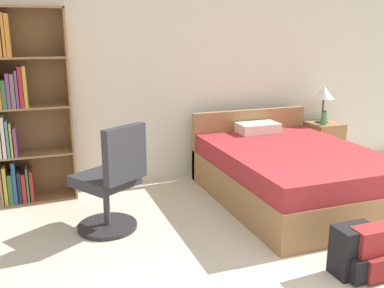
# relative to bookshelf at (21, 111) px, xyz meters

# --- Properties ---
(wall_back) EXTENTS (9.00, 0.06, 2.60)m
(wall_back) POSITION_rel_bookshelf_xyz_m (1.94, 0.24, 0.31)
(wall_back) COLOR silver
(wall_back) RESTS_ON ground_plane
(bookshelf) EXTENTS (0.77, 0.33, 2.04)m
(bookshelf) POSITION_rel_bookshelf_xyz_m (0.00, 0.00, 0.00)
(bookshelf) COLOR olive
(bookshelf) RESTS_ON ground_plane
(bed) EXTENTS (1.54, 2.10, 0.84)m
(bed) POSITION_rel_bookshelf_xyz_m (2.69, -0.96, -0.69)
(bed) COLOR olive
(bed) RESTS_ON ground_plane
(office_chair) EXTENTS (0.68, 0.72, 1.02)m
(office_chair) POSITION_rel_bookshelf_xyz_m (0.73, -1.08, -0.53)
(office_chair) COLOR #232326
(office_chair) RESTS_ON ground_plane
(nightstand) EXTENTS (0.41, 0.47, 0.62)m
(nightstand) POSITION_rel_bookshelf_xyz_m (3.76, -0.09, -0.68)
(nightstand) COLOR olive
(nightstand) RESTS_ON ground_plane
(table_lamp) EXTENTS (0.26, 0.26, 0.49)m
(table_lamp) POSITION_rel_bookshelf_xyz_m (3.74, -0.07, 0.01)
(table_lamp) COLOR #333333
(table_lamp) RESTS_ON nightstand
(water_bottle) EXTENTS (0.07, 0.07, 0.19)m
(water_bottle) POSITION_rel_bookshelf_xyz_m (3.67, -0.20, -0.29)
(water_bottle) COLOR #3F8C4C
(water_bottle) RESTS_ON nightstand
(backpack_black) EXTENTS (0.32, 0.28, 0.39)m
(backpack_black) POSITION_rel_bookshelf_xyz_m (2.31, -2.46, -0.81)
(backpack_black) COLOR black
(backpack_black) RESTS_ON ground_plane
(backpack_red) EXTENTS (0.31, 0.22, 0.39)m
(backpack_red) POSITION_rel_bookshelf_xyz_m (2.41, -2.52, -0.80)
(backpack_red) COLOR maroon
(backpack_red) RESTS_ON ground_plane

